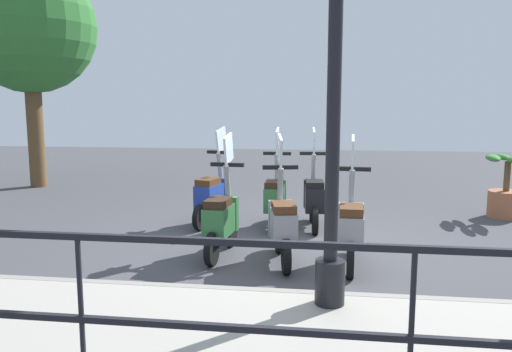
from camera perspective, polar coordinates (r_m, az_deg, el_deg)
name	(u,v)px	position (r m, az deg, el deg)	size (l,w,h in m)	color
ground_plane	(290,243)	(6.96, 3.90, -7.67)	(28.00, 28.00, 0.00)	#424247
promenade_walkway	(262,348)	(4.00, 0.74, -19.10)	(2.20, 20.00, 0.15)	#A39E93
fence_railing	(239,296)	(2.71, -1.98, -13.51)	(0.04, 16.03, 1.07)	black
lamp_post_near	(334,97)	(4.28, 8.90, 8.87)	(0.26, 0.90, 4.11)	black
tree_large	(29,28)	(12.59, -24.52, 15.16)	(2.94, 2.94, 5.07)	brown
potted_palm	(506,191)	(9.40, 26.66, -1.57)	(1.06, 0.66, 1.05)	#9E5B3D
scooter_near_0	(351,227)	(5.97, 10.79, -5.70)	(1.23, 0.44, 1.54)	black
scooter_near_1	(282,224)	(6.02, 3.03, -5.45)	(1.22, 0.48, 1.54)	black
scooter_near_2	(222,218)	(6.30, -3.96, -4.84)	(1.23, 0.44, 1.54)	black
scooter_far_0	(314,197)	(7.73, 6.64, -2.41)	(1.23, 0.44, 1.54)	black
scooter_far_1	(275,197)	(7.69, 2.20, -2.42)	(1.23, 0.44, 1.54)	black
scooter_far_2	(213,195)	(7.92, -4.99, -2.13)	(1.21, 0.52, 1.54)	black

